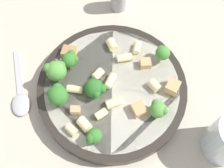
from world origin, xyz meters
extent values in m
plane|color=#BCB29E|center=(0.00, 0.00, 0.00)|extent=(2.00, 2.00, 0.00)
cylinder|color=#28231E|center=(0.00, 0.00, 0.02)|extent=(0.29, 0.29, 0.03)
cylinder|color=silver|center=(0.00, 0.00, 0.03)|extent=(0.26, 0.26, 0.01)
torus|color=#28231E|center=(0.00, 0.00, 0.03)|extent=(0.28, 0.28, 0.00)
cylinder|color=#9EC175|center=(0.06, -0.08, 0.04)|extent=(0.01, 0.01, 0.01)
sphere|color=#569942|center=(0.06, -0.08, 0.05)|extent=(0.03, 0.03, 0.03)
sphere|color=#538740|center=(0.06, -0.09, 0.06)|extent=(0.01, 0.01, 0.01)
sphere|color=#508943|center=(0.06, -0.09, 0.06)|extent=(0.01, 0.01, 0.01)
sphere|color=#4F8641|center=(0.06, -0.07, 0.06)|extent=(0.02, 0.02, 0.02)
cylinder|color=#84AD60|center=(-0.07, -0.08, 0.04)|extent=(0.01, 0.01, 0.01)
sphere|color=#387A2D|center=(-0.07, -0.08, 0.05)|extent=(0.03, 0.03, 0.03)
sphere|color=#396D2E|center=(-0.07, -0.09, 0.05)|extent=(0.01, 0.01, 0.01)
sphere|color=#346D27|center=(-0.07, -0.09, 0.05)|extent=(0.01, 0.01, 0.01)
cylinder|color=#9EC175|center=(-0.09, 0.06, 0.04)|extent=(0.01, 0.01, 0.01)
sphere|color=#569942|center=(-0.09, 0.06, 0.06)|extent=(0.04, 0.04, 0.04)
sphere|color=#4A8338|center=(-0.10, 0.06, 0.07)|extent=(0.02, 0.02, 0.02)
sphere|color=#50873C|center=(-0.08, 0.06, 0.06)|extent=(0.02, 0.02, 0.02)
cylinder|color=#93B766|center=(-0.04, 0.00, 0.04)|extent=(0.01, 0.01, 0.01)
sphere|color=#2D6B28|center=(-0.04, 0.00, 0.05)|extent=(0.04, 0.04, 0.04)
sphere|color=#2C6E2A|center=(-0.02, -0.01, 0.05)|extent=(0.02, 0.02, 0.02)
sphere|color=#296C27|center=(-0.04, -0.01, 0.06)|extent=(0.01, 0.01, 0.01)
cylinder|color=#9EC175|center=(-0.10, 0.01, 0.04)|extent=(0.01, 0.01, 0.01)
sphere|color=#387A2D|center=(-0.10, 0.01, 0.06)|extent=(0.04, 0.04, 0.04)
sphere|color=#31802E|center=(-0.10, 0.02, 0.06)|extent=(0.02, 0.02, 0.02)
sphere|color=#3A7A30|center=(-0.11, 0.02, 0.06)|extent=(0.02, 0.02, 0.02)
cylinder|color=#93B766|center=(0.11, 0.02, 0.04)|extent=(0.01, 0.01, 0.01)
sphere|color=#478E38|center=(0.11, 0.02, 0.06)|extent=(0.03, 0.03, 0.03)
sphere|color=#4A9338|center=(0.11, 0.03, 0.06)|extent=(0.01, 0.01, 0.01)
sphere|color=#3E7D33|center=(0.11, 0.03, 0.06)|extent=(0.02, 0.02, 0.02)
cylinder|color=#84AD60|center=(-0.06, 0.07, 0.04)|extent=(0.01, 0.01, 0.02)
sphere|color=#387A2D|center=(-0.06, 0.07, 0.06)|extent=(0.03, 0.03, 0.03)
sphere|color=#337628|center=(-0.05, 0.07, 0.06)|extent=(0.02, 0.02, 0.02)
sphere|color=#377627|center=(-0.07, 0.07, 0.06)|extent=(0.01, 0.01, 0.01)
sphere|color=#367828|center=(-0.05, 0.08, 0.06)|extent=(0.02, 0.02, 0.02)
cylinder|color=beige|center=(0.00, 0.01, 0.04)|extent=(0.03, 0.03, 0.01)
cylinder|color=beige|center=(0.07, -0.03, 0.04)|extent=(0.02, 0.02, 0.02)
cylinder|color=beige|center=(-0.04, -0.05, 0.04)|extent=(0.02, 0.02, 0.01)
cylinder|color=beige|center=(-0.02, 0.03, 0.04)|extent=(0.03, 0.02, 0.02)
cylinder|color=beige|center=(0.03, 0.08, 0.04)|extent=(0.02, 0.02, 0.02)
cylinder|color=beige|center=(-0.07, -0.05, 0.04)|extent=(0.03, 0.03, 0.02)
cylinder|color=beige|center=(-0.07, 0.02, 0.04)|extent=(0.03, 0.03, 0.01)
cylinder|color=beige|center=(0.08, 0.06, 0.04)|extent=(0.02, 0.03, 0.01)
cylinder|color=beige|center=(-0.01, -0.04, 0.04)|extent=(0.03, 0.02, 0.02)
cylinder|color=beige|center=(0.05, 0.05, 0.04)|extent=(0.03, 0.02, 0.01)
cylinder|color=beige|center=(-0.10, -0.06, 0.04)|extent=(0.02, 0.02, 0.01)
cube|color=#A87A4C|center=(-0.05, 0.10, 0.04)|extent=(0.04, 0.03, 0.02)
cube|color=tan|center=(0.08, 0.02, 0.04)|extent=(0.02, 0.02, 0.02)
cube|color=tan|center=(0.10, -0.05, 0.04)|extent=(0.03, 0.03, 0.02)
cube|color=tan|center=(0.03, -0.06, 0.04)|extent=(0.02, 0.03, 0.02)
cube|color=tan|center=(-0.08, -0.02, 0.04)|extent=(0.02, 0.02, 0.01)
cube|color=#B2B2B7|center=(-0.16, 0.12, 0.00)|extent=(0.03, 0.11, 0.01)
ellipsoid|color=#B2B2B7|center=(-0.18, 0.04, 0.01)|extent=(0.04, 0.05, 0.01)
camera|label=1|loc=(-0.08, -0.21, 0.52)|focal=45.00mm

